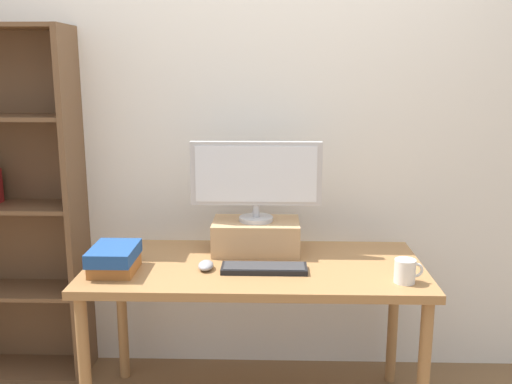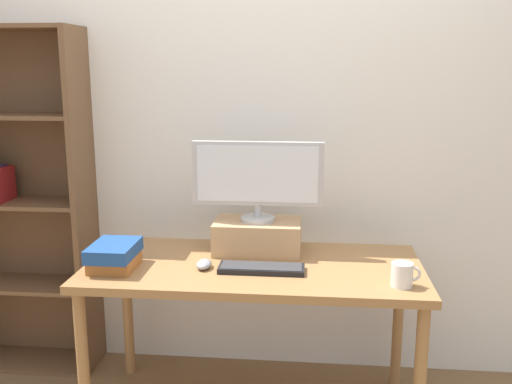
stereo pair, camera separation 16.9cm
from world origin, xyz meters
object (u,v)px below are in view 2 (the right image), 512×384
desk (254,280)px  computer_monitor (258,177)px  keyboard (261,268)px  coffee_mug (403,275)px  computer_mouse (204,264)px  bookshelf_unit (15,200)px  book_stack (114,255)px  riser_box (258,236)px

desk → computer_monitor: (0.00, 0.17, 0.43)m
keyboard → coffee_mug: (0.56, -0.11, 0.04)m
computer_mouse → desk: bearing=20.3°
computer_mouse → bookshelf_unit: bearing=157.7°
desk → book_stack: size_ratio=5.79×
bookshelf_unit → book_stack: bookshelf_unit is taller
keyboard → riser_box: bearing=98.4°
desk → keyboard: 0.13m
computer_monitor → keyboard: size_ratio=1.65×
keyboard → computer_mouse: computer_mouse is taller
computer_mouse → coffee_mug: (0.81, -0.13, 0.03)m
bookshelf_unit → book_stack: bearing=-34.7°
book_stack → coffee_mug: 1.19m
bookshelf_unit → computer_mouse: bookshelf_unit is taller
desk → bookshelf_unit: (-1.27, 0.36, 0.25)m
bookshelf_unit → coffee_mug: (1.87, -0.56, -0.13)m
desk → computer_monitor: computer_monitor is taller
computer_monitor → keyboard: bearing=-81.6°
coffee_mug → book_stack: bearing=175.7°
computer_monitor → book_stack: bearing=-154.0°
desk → bookshelf_unit: size_ratio=0.83×
riser_box → keyboard: size_ratio=1.10×
desk → computer_monitor: bearing=89.1°
riser_box → computer_mouse: size_ratio=3.83×
bookshelf_unit → keyboard: (1.31, -0.45, -0.16)m
desk → riser_box: riser_box is taller
desk → coffee_mug: bearing=-18.6°
riser_box → coffee_mug: size_ratio=3.46×
bookshelf_unit → book_stack: 0.84m
bookshelf_unit → computer_mouse: 1.16m
book_stack → coffee_mug: size_ratio=2.19×
desk → riser_box: bearing=89.1°
desk → riser_box: (0.00, 0.17, 0.15)m
bookshelf_unit → coffee_mug: size_ratio=15.24×
bookshelf_unit → coffee_mug: bearing=-16.7°
riser_box → computer_monitor: computer_monitor is taller
keyboard → computer_monitor: bearing=98.4°
keyboard → book_stack: 0.63m
keyboard → coffee_mug: bearing=-11.5°
computer_mouse → coffee_mug: 0.82m
desk → computer_mouse: (-0.21, -0.08, 0.09)m
riser_box → book_stack: riser_box is taller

